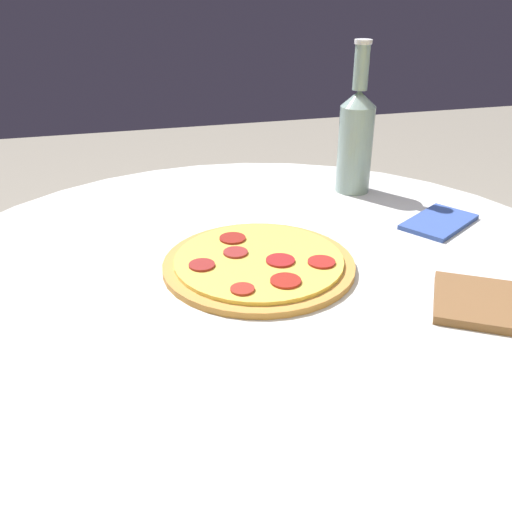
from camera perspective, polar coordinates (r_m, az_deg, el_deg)
name	(u,v)px	position (r m, az deg, el deg)	size (l,w,h in m)	color
table	(263,363)	(0.92, 0.66, -10.66)	(1.08, 1.08, 0.78)	silver
pizza	(256,263)	(0.85, 0.01, -0.74)	(0.29, 0.29, 0.02)	#B77F3D
beer_bottle	(356,137)	(1.14, 9.95, 11.68)	(0.07, 0.07, 0.29)	gray
pizza_paddle	(509,307)	(0.82, 24.00, -4.65)	(0.26, 0.20, 0.02)	brown
napkin	(439,222)	(1.05, 17.82, 3.26)	(0.16, 0.15, 0.01)	#334C99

